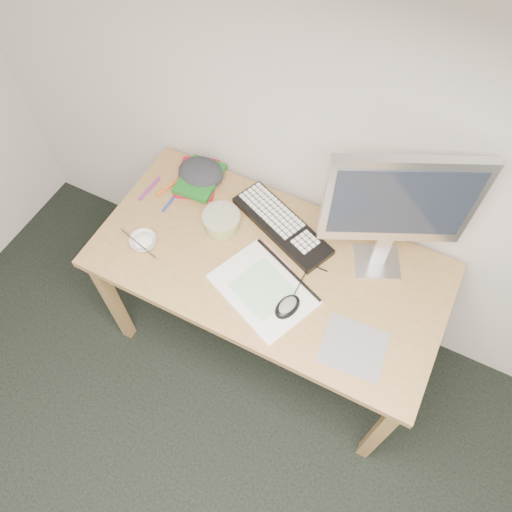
# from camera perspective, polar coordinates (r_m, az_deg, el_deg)

# --- Properties ---
(desk) EXTENTS (1.40, 0.70, 0.75)m
(desk) POSITION_cam_1_polar(r_m,az_deg,el_deg) (2.04, 1.43, -2.00)
(desk) COLOR #A6844C
(desk) RESTS_ON ground
(mousepad) EXTENTS (0.24, 0.22, 0.00)m
(mousepad) POSITION_cam_1_polar(r_m,az_deg,el_deg) (1.85, 11.08, -10.20)
(mousepad) COLOR gray
(mousepad) RESTS_ON desk
(sketchpad) EXTENTS (0.45, 0.39, 0.01)m
(sketchpad) POSITION_cam_1_polar(r_m,az_deg,el_deg) (1.91, 0.83, -3.84)
(sketchpad) COLOR white
(sketchpad) RESTS_ON desk
(keyboard) EXTENTS (0.49, 0.32, 0.03)m
(keyboard) POSITION_cam_1_polar(r_m,az_deg,el_deg) (2.06, 2.98, 3.50)
(keyboard) COLOR black
(keyboard) RESTS_ON desk
(monitor) EXTENTS (0.47, 0.25, 0.59)m
(monitor) POSITION_cam_1_polar(r_m,az_deg,el_deg) (1.74, 16.01, 5.63)
(monitor) COLOR silver
(monitor) RESTS_ON desk
(mouse) EXTENTS (0.10, 0.13, 0.04)m
(mouse) POSITION_cam_1_polar(r_m,az_deg,el_deg) (1.85, 3.63, -5.64)
(mouse) COLOR black
(mouse) RESTS_ON sketchpad
(rice_bowl) EXTENTS (0.13, 0.13, 0.03)m
(rice_bowl) POSITION_cam_1_polar(r_m,az_deg,el_deg) (2.06, -12.75, 1.62)
(rice_bowl) COLOR silver
(rice_bowl) RESTS_ON desk
(chopsticks) EXTENTS (0.20, 0.07, 0.02)m
(chopsticks) POSITION_cam_1_polar(r_m,az_deg,el_deg) (2.03, -13.31, 1.40)
(chopsticks) COLOR silver
(chopsticks) RESTS_ON rice_bowl
(fruit_tub) EXTENTS (0.20, 0.20, 0.08)m
(fruit_tub) POSITION_cam_1_polar(r_m,az_deg,el_deg) (2.04, -3.95, 3.98)
(fruit_tub) COLOR #EDC253
(fruit_tub) RESTS_ON desk
(book_red) EXTENTS (0.23, 0.27, 0.02)m
(book_red) POSITION_cam_1_polar(r_m,az_deg,el_deg) (2.23, -6.68, 8.80)
(book_red) COLOR maroon
(book_red) RESTS_ON desk
(book_green) EXTENTS (0.18, 0.24, 0.02)m
(book_green) POSITION_cam_1_polar(r_m,az_deg,el_deg) (2.20, -6.44, 8.80)
(book_green) COLOR #18631C
(book_green) RESTS_ON book_red
(cloth_lump) EXTENTS (0.18, 0.15, 0.07)m
(cloth_lump) POSITION_cam_1_polar(r_m,az_deg,el_deg) (2.22, -6.32, 9.43)
(cloth_lump) COLOR #23262A
(cloth_lump) RESTS_ON desk
(pencil_pink) EXTENTS (0.16, 0.08, 0.01)m
(pencil_pink) POSITION_cam_1_polar(r_m,az_deg,el_deg) (1.99, 2.41, 0.20)
(pencil_pink) COLOR pink
(pencil_pink) RESTS_ON desk
(pencil_tan) EXTENTS (0.17, 0.10, 0.01)m
(pencil_tan) POSITION_cam_1_polar(r_m,az_deg,el_deg) (2.00, 4.05, 0.33)
(pencil_tan) COLOR tan
(pencil_tan) RESTS_ON desk
(pencil_black) EXTENTS (0.16, 0.01, 0.01)m
(pencil_black) POSITION_cam_1_polar(r_m,az_deg,el_deg) (1.98, 6.04, -0.89)
(pencil_black) COLOR black
(pencil_black) RESTS_ON desk
(marker_blue) EXTENTS (0.01, 0.12, 0.01)m
(marker_blue) POSITION_cam_1_polar(r_m,az_deg,el_deg) (2.17, -9.77, 6.14)
(marker_blue) COLOR #1D329D
(marker_blue) RESTS_ON desk
(marker_orange) EXTENTS (0.06, 0.14, 0.01)m
(marker_orange) POSITION_cam_1_polar(r_m,az_deg,el_deg) (2.22, -9.95, 7.82)
(marker_orange) COLOR orange
(marker_orange) RESTS_ON desk
(marker_purple) EXTENTS (0.02, 0.14, 0.01)m
(marker_purple) POSITION_cam_1_polar(r_m,az_deg,el_deg) (2.23, -12.07, 7.56)
(marker_purple) COLOR #822589
(marker_purple) RESTS_ON desk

